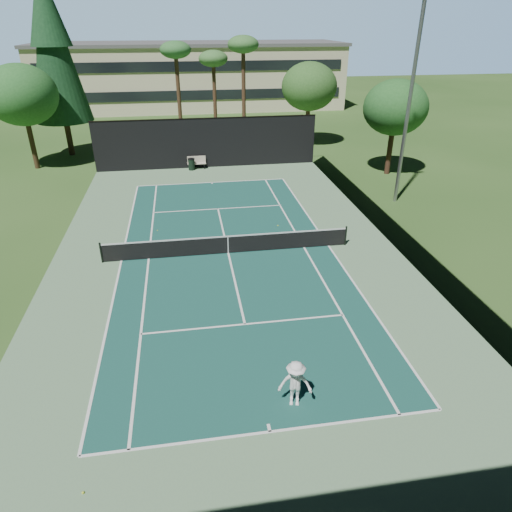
{
  "coord_description": "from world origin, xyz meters",
  "views": [
    {
      "loc": [
        -1.94,
        -21.34,
        10.96
      ],
      "look_at": [
        1.0,
        -3.0,
        1.3
      ],
      "focal_mm": 32.0,
      "sensor_mm": 36.0,
      "label": 1
    }
  ],
  "objects_px": {
    "tennis_net": "(228,244)",
    "tennis_ball_a": "(83,493)",
    "tennis_ball_d": "(157,230)",
    "park_bench": "(197,162)",
    "tennis_ball_c": "(278,226)",
    "trash_bin": "(191,164)",
    "tennis_ball_b": "(167,248)",
    "player": "(295,384)"
  },
  "relations": [
    {
      "from": "tennis_net",
      "to": "tennis_ball_a",
      "type": "relative_size",
      "value": 173.77
    },
    {
      "from": "tennis_ball_d",
      "to": "park_bench",
      "type": "xyz_separation_m",
      "value": [
        2.84,
        12.24,
        0.52
      ]
    },
    {
      "from": "tennis_net",
      "to": "tennis_ball_c",
      "type": "height_order",
      "value": "tennis_net"
    },
    {
      "from": "tennis_ball_c",
      "to": "park_bench",
      "type": "height_order",
      "value": "park_bench"
    },
    {
      "from": "tennis_ball_d",
      "to": "trash_bin",
      "type": "xyz_separation_m",
      "value": [
        2.41,
        11.91,
        0.45
      ]
    },
    {
      "from": "tennis_ball_a",
      "to": "tennis_ball_b",
      "type": "relative_size",
      "value": 1.23
    },
    {
      "from": "player",
      "to": "tennis_ball_a",
      "type": "bearing_deg",
      "value": -146.21
    },
    {
      "from": "tennis_ball_a",
      "to": "player",
      "type": "bearing_deg",
      "value": 19.54
    },
    {
      "from": "player",
      "to": "tennis_ball_b",
      "type": "relative_size",
      "value": 27.65
    },
    {
      "from": "tennis_ball_a",
      "to": "tennis_ball_b",
      "type": "distance_m",
      "value": 14.24
    },
    {
      "from": "player",
      "to": "trash_bin",
      "type": "distance_m",
      "value": 26.42
    },
    {
      "from": "tennis_net",
      "to": "tennis_ball_d",
      "type": "xyz_separation_m",
      "value": [
        -3.78,
        3.52,
        -0.53
      ]
    },
    {
      "from": "tennis_net",
      "to": "tennis_ball_c",
      "type": "bearing_deg",
      "value": 43.04
    },
    {
      "from": "park_bench",
      "to": "tennis_ball_a",
      "type": "bearing_deg",
      "value": -98.34
    },
    {
      "from": "tennis_ball_c",
      "to": "tennis_ball_d",
      "type": "distance_m",
      "value": 7.09
    },
    {
      "from": "player",
      "to": "tennis_ball_b",
      "type": "distance_m",
      "value": 12.67
    },
    {
      "from": "trash_bin",
      "to": "tennis_ball_b",
      "type": "bearing_deg",
      "value": -97.31
    },
    {
      "from": "trash_bin",
      "to": "park_bench",
      "type": "bearing_deg",
      "value": 36.97
    },
    {
      "from": "tennis_ball_d",
      "to": "tennis_ball_a",
      "type": "bearing_deg",
      "value": -94.77
    },
    {
      "from": "tennis_ball_c",
      "to": "tennis_ball_d",
      "type": "height_order",
      "value": "tennis_ball_c"
    },
    {
      "from": "park_bench",
      "to": "trash_bin",
      "type": "xyz_separation_m",
      "value": [
        -0.44,
        -0.33,
        -0.07
      ]
    },
    {
      "from": "tennis_ball_a",
      "to": "trash_bin",
      "type": "xyz_separation_m",
      "value": [
        3.79,
        28.5,
        0.44
      ]
    },
    {
      "from": "tennis_net",
      "to": "tennis_ball_d",
      "type": "relative_size",
      "value": 213.99
    },
    {
      "from": "tennis_ball_b",
      "to": "park_bench",
      "type": "relative_size",
      "value": 0.04
    },
    {
      "from": "tennis_net",
      "to": "park_bench",
      "type": "bearing_deg",
      "value": 93.42
    },
    {
      "from": "tennis_ball_a",
      "to": "park_bench",
      "type": "xyz_separation_m",
      "value": [
        4.23,
        28.83,
        0.51
      ]
    },
    {
      "from": "tennis_net",
      "to": "trash_bin",
      "type": "bearing_deg",
      "value": 95.1
    },
    {
      "from": "tennis_ball_a",
      "to": "tennis_ball_c",
      "type": "height_order",
      "value": "tennis_ball_c"
    },
    {
      "from": "tennis_net",
      "to": "player",
      "type": "xyz_separation_m",
      "value": [
        0.98,
        -10.88,
        0.28
      ]
    },
    {
      "from": "player",
      "to": "tennis_ball_a",
      "type": "xyz_separation_m",
      "value": [
        -6.15,
        -2.18,
        -0.8
      ]
    },
    {
      "from": "tennis_ball_a",
      "to": "tennis_ball_c",
      "type": "distance_m",
      "value": 18.23
    },
    {
      "from": "tennis_ball_b",
      "to": "trash_bin",
      "type": "xyz_separation_m",
      "value": [
        1.85,
        14.39,
        0.45
      ]
    },
    {
      "from": "tennis_net",
      "to": "park_bench",
      "type": "distance_m",
      "value": 15.79
    },
    {
      "from": "tennis_ball_b",
      "to": "tennis_ball_a",
      "type": "bearing_deg",
      "value": -97.84
    },
    {
      "from": "tennis_ball_a",
      "to": "trash_bin",
      "type": "height_order",
      "value": "trash_bin"
    },
    {
      "from": "tennis_ball_c",
      "to": "park_bench",
      "type": "distance_m",
      "value": 13.38
    },
    {
      "from": "player",
      "to": "park_bench",
      "type": "distance_m",
      "value": 26.72
    },
    {
      "from": "tennis_ball_b",
      "to": "tennis_ball_c",
      "type": "height_order",
      "value": "tennis_ball_c"
    },
    {
      "from": "tennis_ball_d",
      "to": "park_bench",
      "type": "distance_m",
      "value": 12.58
    },
    {
      "from": "player",
      "to": "park_bench",
      "type": "bearing_deg",
      "value": 108.37
    },
    {
      "from": "tennis_net",
      "to": "tennis_ball_c",
      "type": "relative_size",
      "value": 166.11
    },
    {
      "from": "player",
      "to": "tennis_ball_d",
      "type": "distance_m",
      "value": 15.19
    }
  ]
}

